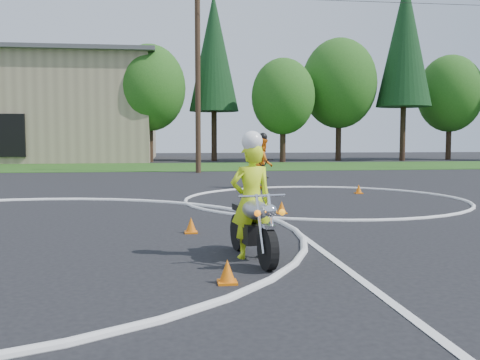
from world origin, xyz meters
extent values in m
cube|color=#1E4714|center=(0.00, 27.00, 0.01)|extent=(120.00, 10.00, 0.02)
torus|color=silver|center=(8.00, 8.00, 0.01)|extent=(8.10, 8.10, 0.10)
cube|color=silver|center=(6.00, -2.00, 0.01)|extent=(0.12, 10.00, 0.01)
cylinder|color=black|center=(4.93, 0.06, 0.29)|extent=(0.21, 0.59, 0.58)
cylinder|color=black|center=(4.70, 1.40, 0.29)|extent=(0.21, 0.59, 0.58)
cube|color=black|center=(4.80, 0.78, 0.39)|extent=(0.36, 0.57, 0.29)
ellipsoid|color=#A3A2A7|center=(4.84, 0.59, 0.76)|extent=(0.45, 0.67, 0.27)
cube|color=black|center=(4.75, 1.06, 0.72)|extent=(0.35, 0.62, 0.10)
cylinder|color=silver|center=(4.83, 0.12, 0.63)|extent=(0.10, 0.35, 0.78)
cylinder|color=white|center=(5.00, 0.15, 0.63)|extent=(0.10, 0.35, 0.78)
cube|color=#BCBBC2|center=(4.93, 0.04, 0.60)|extent=(0.17, 0.23, 0.05)
cylinder|color=silver|center=(4.89, 0.30, 0.99)|extent=(0.68, 0.15, 0.03)
sphere|color=silver|center=(4.94, -0.04, 0.82)|extent=(0.17, 0.17, 0.17)
sphere|color=orange|center=(4.77, -0.05, 0.80)|extent=(0.09, 0.09, 0.09)
sphere|color=orange|center=(5.11, 0.01, 0.80)|extent=(0.09, 0.09, 0.09)
cylinder|color=white|center=(4.89, 1.19, 0.29)|extent=(0.21, 0.78, 0.08)
imported|color=#D4F81A|center=(4.81, 0.83, 0.86)|extent=(0.69, 0.51, 1.72)
sphere|color=white|center=(4.82, 0.78, 1.74)|extent=(0.31, 0.31, 0.31)
imported|color=black|center=(6.87, 11.90, 0.54)|extent=(1.03, 2.16, 1.09)
imported|color=#D7640B|center=(6.87, 11.90, 0.91)|extent=(0.81, 0.97, 1.81)
sphere|color=black|center=(6.87, 11.90, 1.84)|extent=(0.31, 0.31, 0.31)
cone|color=orange|center=(4.00, 3.05, 0.15)|extent=(0.22, 0.22, 0.30)
cube|color=orange|center=(4.00, 3.05, 0.01)|extent=(0.24, 0.24, 0.03)
cone|color=orange|center=(9.65, 9.65, 0.15)|extent=(0.22, 0.22, 0.30)
cube|color=orange|center=(9.65, 9.65, 0.01)|extent=(0.24, 0.24, 0.03)
cone|color=orange|center=(6.23, 5.44, 0.15)|extent=(0.22, 0.22, 0.30)
cube|color=orange|center=(6.23, 5.44, 0.01)|extent=(0.24, 0.24, 0.03)
cone|color=orange|center=(4.32, -0.53, 0.15)|extent=(0.22, 0.22, 0.30)
cube|color=orange|center=(4.32, -0.53, 0.01)|extent=(0.24, 0.24, 0.03)
cube|color=black|center=(-8.00, 31.90, 2.00)|extent=(3.00, 0.16, 3.00)
cylinder|color=#382619|center=(2.00, 34.00, 1.62)|extent=(0.44, 0.44, 3.24)
ellipsoid|color=#1E5116|center=(2.00, 34.00, 5.58)|extent=(5.40, 5.40, 6.48)
cylinder|color=#382619|center=(7.00, 36.00, 1.98)|extent=(0.44, 0.44, 3.96)
cone|color=black|center=(7.00, 36.00, 8.63)|extent=(3.96, 3.96, 9.35)
cylinder|color=#382619|center=(12.00, 33.00, 1.44)|extent=(0.44, 0.44, 2.88)
ellipsoid|color=#1E5116|center=(12.00, 33.00, 4.96)|extent=(4.80, 4.80, 5.76)
cylinder|color=#382619|center=(17.00, 35.00, 1.80)|extent=(0.44, 0.44, 3.60)
ellipsoid|color=#1E5116|center=(17.00, 35.00, 6.20)|extent=(6.00, 6.00, 7.20)
cylinder|color=#382619|center=(22.00, 34.00, 2.16)|extent=(0.44, 0.44, 4.32)
cone|color=black|center=(22.00, 34.00, 9.42)|extent=(4.32, 4.32, 10.20)
cylinder|color=#382619|center=(27.00, 36.00, 1.62)|extent=(0.44, 0.44, 3.24)
ellipsoid|color=#1E5116|center=(27.00, 36.00, 5.58)|extent=(5.40, 5.40, 6.48)
cylinder|color=#382619|center=(-2.00, 35.00, 1.44)|extent=(0.44, 0.44, 2.88)
ellipsoid|color=#1E5116|center=(-2.00, 35.00, 4.96)|extent=(4.80, 4.80, 5.76)
cylinder|color=#473321|center=(5.00, 21.00, 5.00)|extent=(0.28, 0.28, 10.00)
cylinder|color=black|center=(15.00, 21.55, 9.20)|extent=(20.00, 0.02, 0.02)
camera|label=1|loc=(3.66, -6.96, 1.78)|focal=40.00mm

